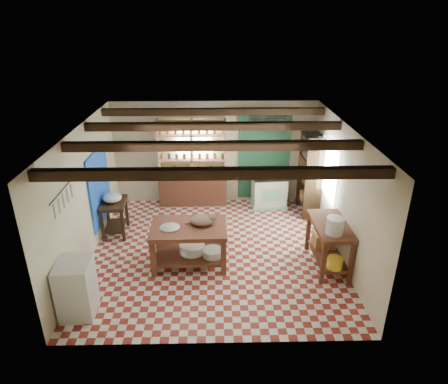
{
  "coord_description": "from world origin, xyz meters",
  "views": [
    {
      "loc": [
        0.03,
        -7.01,
        4.49
      ],
      "look_at": [
        0.19,
        0.3,
        1.22
      ],
      "focal_mm": 32.0,
      "sensor_mm": 36.0,
      "label": 1
    }
  ],
  "objects_px": {
    "stove": "(269,191)",
    "right_counter": "(329,245)",
    "cat": "(202,220)",
    "white_cabinet": "(76,288)",
    "prep_table": "(115,218)",
    "work_table": "(189,245)"
  },
  "relations": [
    {
      "from": "white_cabinet",
      "to": "cat",
      "type": "bearing_deg",
      "value": 32.01
    },
    {
      "from": "white_cabinet",
      "to": "stove",
      "type": "bearing_deg",
      "value": 43.48
    },
    {
      "from": "cat",
      "to": "work_table",
      "type": "bearing_deg",
      "value": -178.69
    },
    {
      "from": "stove",
      "to": "white_cabinet",
      "type": "relative_size",
      "value": 0.89
    },
    {
      "from": "white_cabinet",
      "to": "prep_table",
      "type": "bearing_deg",
      "value": 85.57
    },
    {
      "from": "stove",
      "to": "white_cabinet",
      "type": "bearing_deg",
      "value": -137.36
    },
    {
      "from": "prep_table",
      "to": "white_cabinet",
      "type": "distance_m",
      "value": 2.58
    },
    {
      "from": "work_table",
      "to": "white_cabinet",
      "type": "xyz_separation_m",
      "value": [
        -1.73,
        -1.38,
        0.07
      ]
    },
    {
      "from": "stove",
      "to": "right_counter",
      "type": "xyz_separation_m",
      "value": [
        0.81,
        -2.66,
        0.04
      ]
    },
    {
      "from": "work_table",
      "to": "right_counter",
      "type": "distance_m",
      "value": 2.68
    },
    {
      "from": "work_table",
      "to": "right_counter",
      "type": "height_order",
      "value": "right_counter"
    },
    {
      "from": "work_table",
      "to": "prep_table",
      "type": "xyz_separation_m",
      "value": [
        -1.71,
        1.2,
        -0.02
      ]
    },
    {
      "from": "work_table",
      "to": "stove",
      "type": "xyz_separation_m",
      "value": [
        1.86,
        2.53,
        0.01
      ]
    },
    {
      "from": "prep_table",
      "to": "cat",
      "type": "height_order",
      "value": "cat"
    },
    {
      "from": "right_counter",
      "to": "cat",
      "type": "xyz_separation_m",
      "value": [
        -2.42,
        0.18,
        0.46
      ]
    },
    {
      "from": "white_cabinet",
      "to": "right_counter",
      "type": "bearing_deg",
      "value": 11.96
    },
    {
      "from": "stove",
      "to": "right_counter",
      "type": "height_order",
      "value": "right_counter"
    },
    {
      "from": "prep_table",
      "to": "cat",
      "type": "distance_m",
      "value": 2.33
    },
    {
      "from": "white_cabinet",
      "to": "right_counter",
      "type": "xyz_separation_m",
      "value": [
        4.4,
        1.26,
        -0.02
      ]
    },
    {
      "from": "prep_table",
      "to": "white_cabinet",
      "type": "relative_size",
      "value": 0.82
    },
    {
      "from": "cat",
      "to": "stove",
      "type": "bearing_deg",
      "value": 45.99
    },
    {
      "from": "stove",
      "to": "white_cabinet",
      "type": "height_order",
      "value": "white_cabinet"
    }
  ]
}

